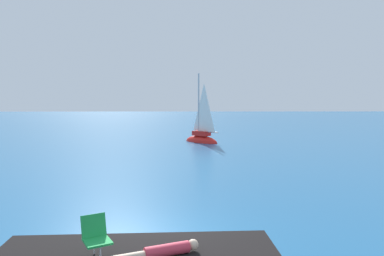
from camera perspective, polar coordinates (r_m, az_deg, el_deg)
The scene contains 4 objects.
ground_plane at distance 10.31m, azimuth -5.64°, elevation -17.64°, with size 160.00×160.00×0.00m, color #236093.
sailboat_near at distance 30.82m, azimuth 1.51°, elevation -1.62°, with size 3.25×3.14×6.42m.
person_sunbather at distance 7.47m, azimuth -4.95°, elevation -18.79°, with size 1.68×0.80×0.25m.
beach_chair at distance 7.57m, azimuth -14.94°, elevation -15.93°, with size 0.71×0.75×0.80m.
Camera 1 is at (0.87, -9.47, 4.00)m, focal length 33.85 mm.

